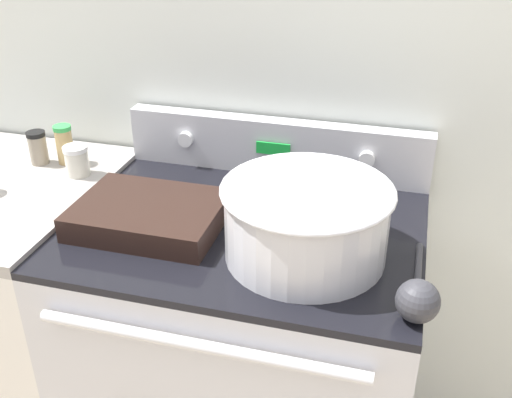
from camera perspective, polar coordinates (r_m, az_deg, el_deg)
The scene contains 10 objects.
kitchen_wall at distance 1.57m, azimuth 2.62°, elevation 14.97°, with size 8.00×0.05×2.50m.
stove_range at distance 1.66m, azimuth -0.85°, elevation -15.99°, with size 0.81×0.66×0.91m.
control_panel at distance 1.60m, azimuth 1.91°, elevation 5.01°, with size 0.81×0.07×0.15m.
side_counter at distance 1.93m, azimuth -22.07°, elevation -10.79°, with size 0.62×0.63×0.92m.
mixing_bowl at distance 1.23m, azimuth 4.80°, elevation -1.83°, with size 0.35×0.35×0.16m.
casserole_dish at distance 1.38m, azimuth -10.15°, elevation -1.34°, with size 0.33×0.25×0.06m.
ladle at distance 1.13m, azimuth 15.15°, elevation -9.17°, with size 0.08×0.28×0.08m.
spice_jar_white_cap at distance 1.63m, azimuth -16.70°, elevation 3.53°, with size 0.06×0.06×0.08m.
spice_jar_green_cap at distance 1.71m, azimuth -17.77°, elevation 4.99°, with size 0.05×0.05×0.11m.
spice_jar_black_cap at distance 1.73m, azimuth -20.06°, elevation 4.63°, with size 0.05×0.05×0.09m.
Camera 1 is at (0.34, -0.83, 1.61)m, focal length 42.00 mm.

